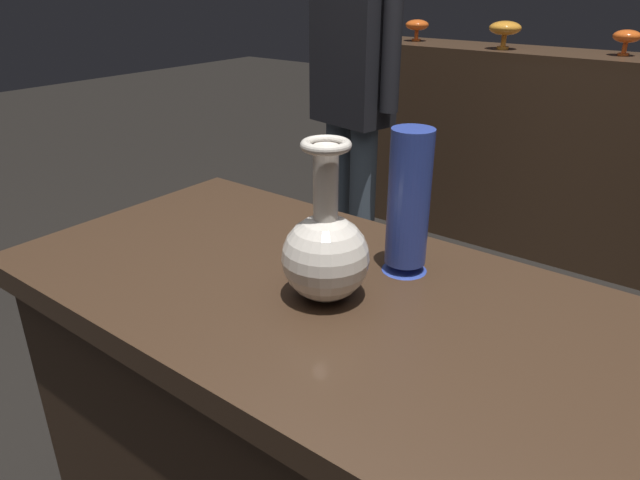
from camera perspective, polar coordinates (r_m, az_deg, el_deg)
The scene contains 8 objects.
display_plinth at distance 1.30m, azimuth -0.44°, elevation -19.94°, with size 1.20×0.64×0.80m.
back_display_shelf at distance 3.09m, azimuth 25.82°, elevation 6.77°, with size 2.60×0.40×0.99m.
vase_centerpiece at distance 0.98m, azimuth 0.54°, elevation -1.07°, with size 0.15×0.15×0.28m.
vase_tall_behind at distance 1.07m, azimuth 8.71°, elevation 3.52°, with size 0.09×0.09×0.27m.
shelf_vase_center at distance 3.01m, azimuth 27.98°, elevation 17.24°, with size 0.12×0.12×0.11m.
shelf_vase_far_left at distance 3.36m, azimuth 9.54°, elevation 20.11°, with size 0.12×0.12×0.11m.
shelf_vase_left at distance 3.07m, azimuth 17.77°, elevation 19.20°, with size 0.15×0.15×0.13m.
visitor_near_left at distance 2.38m, azimuth 3.23°, elevation 14.85°, with size 0.46×0.24×1.56m.
Camera 1 is at (0.57, -0.73, 1.31)m, focal length 32.49 mm.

